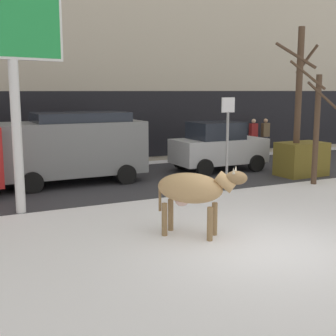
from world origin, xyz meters
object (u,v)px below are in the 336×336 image
bare_tree_right_lot (316,124)px  car_silver_hatchback (218,147)px  cow_tan (193,190)px  billboard (11,35)px  pedestrian_by_cars (265,137)px  bare_tree_left_lot (298,99)px  car_grey_van (73,146)px  pedestrian_near_billboard (45,149)px  street_sign (227,136)px  dumpster (301,159)px  pedestrian_far_left (253,137)px

bare_tree_right_lot → car_silver_hatchback: bearing=111.6°
cow_tan → billboard: size_ratio=0.30×
pedestrian_by_cars → bare_tree_left_lot: size_ratio=0.34×
car_grey_van → car_silver_hatchback: car_grey_van is taller
car_grey_van → pedestrian_by_cars: (9.80, 2.49, -0.36)m
cow_tan → pedestrian_near_billboard: 9.16m
pedestrian_near_billboard → street_sign: size_ratio=0.61×
pedestrian_by_cars → dumpster: bearing=-114.2°
billboard → car_grey_van: size_ratio=1.21×
pedestrian_by_cars → bare_tree_left_lot: bearing=-117.0°
dumpster → billboard: bearing=-175.6°
cow_tan → pedestrian_far_left: pedestrian_far_left is taller
cow_tan → pedestrian_by_cars: size_ratio=0.95×
dumpster → street_sign: street_sign is taller
billboard → car_silver_hatchback: size_ratio=1.58×
dumpster → pedestrian_near_billboard: bearing=149.2°
pedestrian_by_cars → car_grey_van: bearing=-165.8°
billboard → dumpster: (9.82, 0.76, -3.71)m
cow_tan → pedestrian_far_left: 12.32m
car_grey_van → dumpster: size_ratio=2.71×
billboard → car_grey_van: billboard is taller
billboard → street_sign: (6.00, -0.18, -2.64)m
billboard → car_silver_hatchback: bearing=21.1°
bare_tree_left_lot → dumpster: size_ratio=3.03×
cow_tan → car_silver_hatchback: size_ratio=0.47×
billboard → pedestrian_far_left: size_ratio=3.21×
car_grey_van → bare_tree_right_lot: size_ratio=1.16×
car_silver_hatchback → car_grey_van: bearing=178.8°
pedestrian_near_billboard → bare_tree_left_lot: bearing=-32.1°
pedestrian_far_left → dumpster: (-1.46, -4.81, -0.28)m
pedestrian_by_cars → cow_tan: bearing=-134.8°
car_silver_hatchback → pedestrian_far_left: (3.59, 2.61, -0.05)m
pedestrian_by_cars → car_silver_hatchback: bearing=-148.7°
bare_tree_right_lot → street_sign: 3.14m
billboard → dumpster: 10.53m
car_silver_hatchback → cow_tan: bearing=-126.2°
pedestrian_near_billboard → cow_tan: bearing=-82.5°
cow_tan → pedestrian_by_cars: 12.80m
car_silver_hatchback → street_sign: size_ratio=1.25×
car_grey_van → street_sign: size_ratio=1.64×
billboard → bare_tree_left_lot: billboard is taller
cow_tan → bare_tree_right_lot: 6.87m
pedestrian_far_left → bare_tree_left_lot: (-1.78, -4.86, 1.85)m
pedestrian_near_billboard → car_grey_van: bearing=-80.5°
pedestrian_near_billboard → pedestrian_by_cars: bearing=0.0°
billboard → pedestrian_near_billboard: billboard is taller
bare_tree_right_lot → bare_tree_left_lot: bearing=72.9°
pedestrian_by_cars → bare_tree_right_lot: bare_tree_right_lot is taller
cow_tan → pedestrian_near_billboard: size_ratio=0.95×
pedestrian_by_cars → bare_tree_right_lot: size_ratio=0.44×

